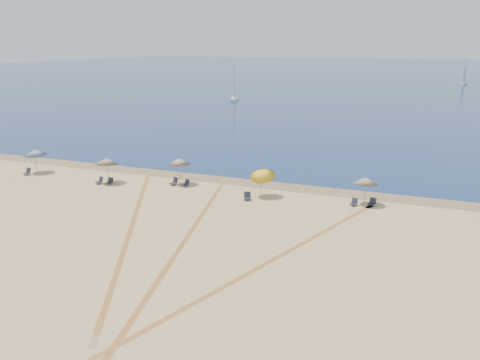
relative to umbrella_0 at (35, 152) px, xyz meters
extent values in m
plane|color=tan|center=(21.51, -19.55, -2.07)|extent=(160.00, 160.00, 0.00)
plane|color=#0C2151|center=(21.51, 205.45, -2.06)|extent=(500.00, 500.00, 0.00)
plane|color=olive|center=(21.51, 4.45, -2.06)|extent=(500.00, 500.00, 0.00)
cylinder|color=gray|center=(0.00, -0.07, -0.96)|extent=(0.05, 0.22, 2.22)
cone|color=white|center=(0.00, 0.00, 0.00)|extent=(2.10, 2.14, 0.71)
sphere|color=gray|center=(0.00, 0.00, 0.30)|extent=(0.08, 0.08, 0.08)
cylinder|color=gray|center=(8.80, -0.46, -0.96)|extent=(0.05, 0.25, 2.21)
cone|color=beige|center=(8.80, -0.55, -0.01)|extent=(2.15, 2.19, 0.74)
sphere|color=gray|center=(8.80, -0.55, 0.29)|extent=(0.08, 0.08, 0.08)
cylinder|color=gray|center=(15.20, 1.50, -0.91)|extent=(0.05, 0.05, 2.31)
cone|color=beige|center=(15.20, 1.50, 0.09)|extent=(1.96, 1.96, 0.55)
sphere|color=gray|center=(15.20, 1.50, 0.39)|extent=(0.08, 0.08, 0.08)
cylinder|color=gray|center=(23.45, 0.20, -0.98)|extent=(0.05, 0.94, 2.19)
cone|color=yellow|center=(23.45, 0.58, -0.04)|extent=(2.08, 2.14, 1.30)
sphere|color=gray|center=(23.45, 0.58, 0.26)|extent=(0.08, 0.08, 0.08)
cylinder|color=gray|center=(31.70, 1.74, -1.01)|extent=(0.05, 0.26, 2.12)
cone|color=beige|center=(31.70, 1.65, -0.10)|extent=(2.04, 2.08, 0.75)
sphere|color=gray|center=(31.70, 1.65, 0.20)|extent=(0.08, 0.08, 0.08)
cube|color=black|center=(-0.28, -1.15, -1.89)|extent=(0.60, 0.60, 0.05)
cube|color=black|center=(-0.26, -0.88, -1.64)|extent=(0.57, 0.25, 0.50)
cylinder|color=#A5A5AD|center=(-0.50, -1.33, -1.98)|extent=(0.02, 0.02, 0.18)
cylinder|color=#A5A5AD|center=(-0.06, -1.37, -1.98)|extent=(0.02, 0.02, 0.18)
cube|color=black|center=(8.26, -1.21, -1.89)|extent=(0.70, 0.70, 0.05)
cube|color=black|center=(8.36, -0.96, -1.65)|extent=(0.58, 0.39, 0.48)
cylinder|color=#A5A5AD|center=(8.06, -1.33, -1.98)|extent=(0.02, 0.02, 0.18)
cylinder|color=#A5A5AD|center=(8.46, -1.49, -1.98)|extent=(0.02, 0.02, 0.18)
cube|color=black|center=(9.25, -0.93, -1.91)|extent=(0.52, 0.52, 0.04)
cube|color=black|center=(9.23, -0.69, -1.70)|extent=(0.50, 0.21, 0.44)
cylinder|color=#A5A5AD|center=(9.06, -1.12, -1.99)|extent=(0.02, 0.02, 0.16)
cylinder|color=#A5A5AD|center=(9.45, -1.09, -1.99)|extent=(0.02, 0.02, 0.16)
cube|color=black|center=(14.78, 0.95, -1.88)|extent=(0.75, 0.75, 0.05)
cube|color=black|center=(14.89, 1.20, -1.63)|extent=(0.61, 0.41, 0.51)
cylinder|color=#A5A5AD|center=(14.57, 0.83, -1.97)|extent=(0.02, 0.02, 0.19)
cylinder|color=#A5A5AD|center=(14.99, 0.65, -1.97)|extent=(0.02, 0.02, 0.19)
cube|color=black|center=(16.01, 0.96, -1.90)|extent=(0.66, 0.66, 0.05)
cube|color=black|center=(16.09, 1.20, -1.67)|extent=(0.55, 0.36, 0.46)
cylinder|color=#A5A5AD|center=(15.81, 0.85, -1.98)|extent=(0.02, 0.02, 0.17)
cylinder|color=#A5A5AD|center=(16.20, 0.70, -1.98)|extent=(0.02, 0.02, 0.17)
cube|color=black|center=(22.66, -0.80, -1.89)|extent=(0.71, 0.71, 0.05)
cube|color=black|center=(22.56, -0.55, -1.65)|extent=(0.59, 0.39, 0.49)
cylinder|color=#A5A5AD|center=(22.45, -1.08, -1.98)|extent=(0.02, 0.02, 0.18)
cylinder|color=#A5A5AD|center=(22.86, -0.92, -1.98)|extent=(0.02, 0.02, 0.18)
cube|color=black|center=(30.96, 0.96, -1.91)|extent=(0.59, 0.59, 0.04)
cube|color=black|center=(31.02, 1.20, -1.70)|extent=(0.52, 0.29, 0.44)
cylinder|color=#A5A5AD|center=(30.77, 0.83, -1.99)|extent=(0.02, 0.02, 0.16)
cylinder|color=#A5A5AD|center=(31.15, 0.74, -1.99)|extent=(0.02, 0.02, 0.16)
cube|color=black|center=(32.28, 1.41, -1.89)|extent=(0.68, 0.68, 0.05)
cube|color=black|center=(32.37, 1.65, -1.66)|extent=(0.57, 0.36, 0.48)
cylinder|color=#A5A5AD|center=(32.08, 1.28, -1.98)|extent=(0.02, 0.02, 0.17)
cylinder|color=#A5A5AD|center=(32.49, 1.14, -1.98)|extent=(0.02, 0.02, 0.17)
cube|color=white|center=(42.35, 134.49, -1.77)|extent=(2.61, 5.39, 0.57)
cylinder|color=gray|center=(42.35, 134.49, 1.92)|extent=(0.11, 0.11, 7.60)
cube|color=white|center=(-6.69, 67.59, -1.77)|extent=(2.97, 5.41, 0.57)
cylinder|color=gray|center=(-6.69, 67.59, 1.95)|extent=(0.11, 0.11, 7.64)
plane|color=tan|center=(22.17, -11.24, -2.07)|extent=(33.74, 33.74, 0.00)
plane|color=tan|center=(21.92, -10.17, -2.07)|extent=(33.74, 33.74, 0.00)
plane|color=tan|center=(28.11, -11.68, -2.07)|extent=(35.13, 35.13, 0.00)
plane|color=tan|center=(28.44, -10.63, -2.07)|extent=(35.13, 35.13, 0.00)
plane|color=tan|center=(17.61, -10.17, -2.07)|extent=(37.68, 37.68, 0.00)
plane|color=tan|center=(17.11, -9.19, -2.07)|extent=(37.68, 37.68, 0.00)
camera|label=1|loc=(36.67, -37.55, 10.37)|focal=37.70mm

